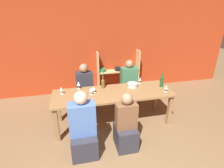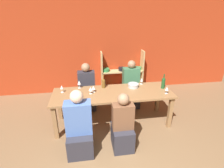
% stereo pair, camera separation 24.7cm
% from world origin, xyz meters
% --- Properties ---
extents(wall_back_red, '(8.80, 0.06, 2.70)m').
position_xyz_m(wall_back_red, '(0.00, 3.83, 1.35)').
color(wall_back_red, '#B23819').
rests_on(wall_back_red, ground_plane).
extents(shelf_unit, '(1.27, 0.30, 1.25)m').
position_xyz_m(shelf_unit, '(0.69, 3.63, 0.41)').
color(shelf_unit, tan).
rests_on(shelf_unit, ground_plane).
extents(dining_table, '(2.51, 0.84, 0.76)m').
position_xyz_m(dining_table, '(0.17, 1.99, 0.67)').
color(dining_table, olive).
rests_on(dining_table, ground_plane).
extents(mixing_bowl, '(0.24, 0.24, 0.09)m').
position_xyz_m(mixing_bowl, '(0.67, 2.18, 0.80)').
color(mixing_bowl, '#B7BABC').
rests_on(mixing_bowl, dining_table).
extents(wine_bottle_green, '(0.08, 0.08, 0.33)m').
position_xyz_m(wine_bottle_green, '(1.30, 2.03, 0.89)').
color(wine_bottle_green, '#1E4C23').
rests_on(wine_bottle_green, dining_table).
extents(wine_bottle_dark, '(0.08, 0.08, 0.30)m').
position_xyz_m(wine_bottle_dark, '(0.01, 2.26, 0.87)').
color(wine_bottle_dark, brown).
rests_on(wine_bottle_dark, dining_table).
extents(wine_glass_red_a, '(0.08, 0.08, 0.15)m').
position_xyz_m(wine_glass_red_a, '(-0.29, 2.00, 0.86)').
color(wine_glass_red_a, white).
rests_on(wine_glass_red_a, dining_table).
extents(wine_glass_red_b, '(0.08, 0.08, 0.14)m').
position_xyz_m(wine_glass_red_b, '(-0.22, 2.07, 0.85)').
color(wine_glass_red_b, white).
rests_on(wine_glass_red_b, dining_table).
extents(wine_glass_white_a, '(0.07, 0.07, 0.15)m').
position_xyz_m(wine_glass_white_a, '(1.27, 1.77, 0.86)').
color(wine_glass_white_a, white).
rests_on(wine_glass_white_a, dining_table).
extents(wine_glass_white_b, '(0.07, 0.07, 0.16)m').
position_xyz_m(wine_glass_white_b, '(-0.88, 2.15, 0.87)').
color(wine_glass_white_b, white).
rests_on(wine_glass_white_b, dining_table).
extents(wine_glass_red_c, '(0.07, 0.07, 0.15)m').
position_xyz_m(wine_glass_red_c, '(0.91, 2.33, 0.86)').
color(wine_glass_red_c, white).
rests_on(wine_glass_red_c, dining_table).
extents(wine_glass_red_d, '(0.08, 0.08, 0.18)m').
position_xyz_m(wine_glass_red_d, '(-0.52, 2.32, 0.88)').
color(wine_glass_red_d, white).
rests_on(wine_glass_red_d, dining_table).
extents(person_near_a, '(0.44, 0.55, 1.20)m').
position_xyz_m(person_near_a, '(-0.53, 1.25, 0.43)').
color(person_near_a, '#2D2D38').
rests_on(person_near_a, ground_plane).
extents(person_far_a, '(0.41, 0.51, 1.23)m').
position_xyz_m(person_far_a, '(0.75, 2.70, 0.45)').
color(person_far_a, '#2D2D38').
rests_on(person_far_a, ground_plane).
extents(person_near_b, '(0.37, 0.46, 1.10)m').
position_xyz_m(person_near_b, '(0.23, 1.22, 0.41)').
color(person_near_b, '#2D2D38').
rests_on(person_near_b, ground_plane).
extents(person_far_b, '(0.41, 0.51, 1.19)m').
position_xyz_m(person_far_b, '(-0.36, 2.75, 0.44)').
color(person_far_b, '#2D2D38').
rests_on(person_far_b, ground_plane).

